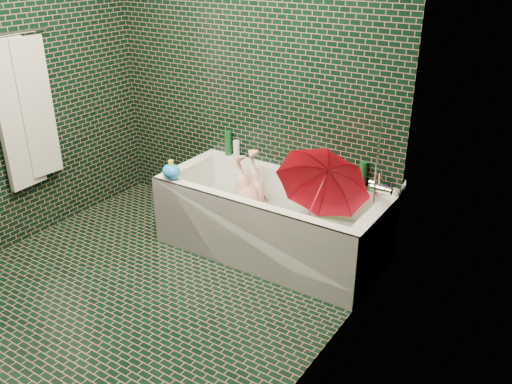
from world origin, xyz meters
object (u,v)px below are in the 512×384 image
Objects in this scene: umbrella at (318,194)px; rubber_duck at (356,182)px; child at (254,208)px; bathtub at (270,227)px; bath_toy at (171,171)px.

umbrella is 4.82× the size of rubber_duck.
umbrella is (0.56, -0.05, 0.29)m from child.
bathtub is 0.73m from rubber_duck.
umbrella reaches higher than rubber_duck.
rubber_duck is (0.14, 0.35, -0.00)m from umbrella.
rubber_duck is (0.53, 0.32, 0.39)m from bathtub.
rubber_duck reaches higher than bathtub.
bath_toy is at bearing -49.21° from child.
umbrella is (0.39, -0.02, 0.39)m from bathtub.
umbrella is at bearing -6.56° from bath_toy.
rubber_duck is at bearing 6.14° from bath_toy.
child is 0.81m from rubber_duck.
bathtub is at bearing 88.64° from child.
bath_toy is (-1.23, -0.62, 0.02)m from rubber_duck.
child is at bearing -137.37° from rubber_duck.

